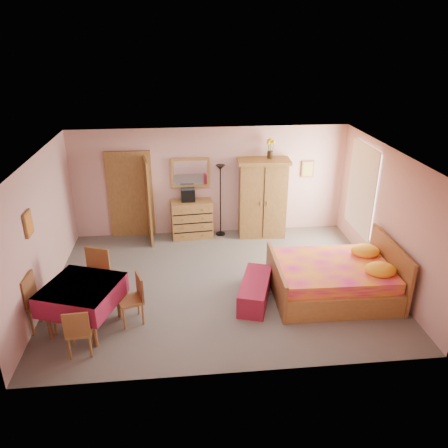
{
  "coord_description": "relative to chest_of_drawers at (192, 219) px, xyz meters",
  "views": [
    {
      "loc": [
        -0.69,
        -7.43,
        4.57
      ],
      "look_at": [
        0.1,
        0.3,
        1.15
      ],
      "focal_mm": 35.0,
      "sensor_mm": 36.0,
      "label": 1
    }
  ],
  "objects": [
    {
      "name": "wall_right",
      "position": [
        3.73,
        -2.24,
        0.84
      ],
      "size": [
        0.1,
        5.0,
        2.6
      ],
      "primitive_type": "cube",
      "color": "#D19D97",
      "rests_on": "floor"
    },
    {
      "name": "chair_north",
      "position": [
        -1.86,
        -2.71,
        0.06
      ],
      "size": [
        0.61,
        0.61,
        1.04
      ],
      "primitive_type": "cube",
      "rotation": [
        0.0,
        0.0,
        2.77
      ],
      "color": "brown",
      "rests_on": "floor"
    },
    {
      "name": "chair_west",
      "position": [
        -2.54,
        -3.37,
        0.05
      ],
      "size": [
        0.49,
        0.49,
        1.01
      ],
      "primitive_type": "cube",
      "rotation": [
        0.0,
        0.0,
        -1.64
      ],
      "color": "#945D32",
      "rests_on": "floor"
    },
    {
      "name": "wardrobe",
      "position": [
        1.69,
        -0.07,
        0.49
      ],
      "size": [
        1.24,
        0.69,
        1.9
      ],
      "primitive_type": "cube",
      "rotation": [
        0.0,
        0.0,
        -0.05
      ],
      "color": "olive",
      "rests_on": "floor"
    },
    {
      "name": "wall_mirror",
      "position": [
        0.0,
        0.21,
        1.09
      ],
      "size": [
        0.9,
        0.06,
        0.71
      ],
      "primitive_type": "cube",
      "rotation": [
        0.0,
        0.0,
        0.02
      ],
      "color": "white",
      "rests_on": "wall_back"
    },
    {
      "name": "wall_front",
      "position": [
        0.48,
        -4.74,
        0.84
      ],
      "size": [
        6.5,
        0.1,
        2.6
      ],
      "primitive_type": "cube",
      "color": "#D19D97",
      "rests_on": "floor"
    },
    {
      "name": "floor",
      "position": [
        0.48,
        -2.24,
        -0.46
      ],
      "size": [
        6.5,
        6.5,
        0.0
      ],
      "primitive_type": "plane",
      "color": "slate",
      "rests_on": "ground"
    },
    {
      "name": "sunflower_vase",
      "position": [
        1.85,
        0.04,
        1.67
      ],
      "size": [
        0.2,
        0.2,
        0.46
      ],
      "primitive_type": "cube",
      "rotation": [
        0.0,
        0.0,
        0.08
      ],
      "color": "yellow",
      "rests_on": "wardrobe"
    },
    {
      "name": "dining_table",
      "position": [
        -1.9,
        -3.4,
        -0.05
      ],
      "size": [
        1.44,
        1.44,
        0.82
      ],
      "primitive_type": "cube",
      "rotation": [
        0.0,
        0.0,
        -0.35
      ],
      "color": "maroon",
      "rests_on": "floor"
    },
    {
      "name": "chair_south",
      "position": [
        -1.85,
        -4.04,
        -0.04
      ],
      "size": [
        0.4,
        0.4,
        0.83
      ],
      "primitive_type": "cube",
      "rotation": [
        0.0,
        0.0,
        0.07
      ],
      "color": "olive",
      "rests_on": "floor"
    },
    {
      "name": "bench",
      "position": [
        1.06,
        -2.9,
        -0.24
      ],
      "size": [
        0.84,
        1.36,
        0.43
      ],
      "primitive_type": "cube",
      "rotation": [
        0.0,
        0.0,
        -0.31
      ],
      "color": "maroon",
      "rests_on": "floor"
    },
    {
      "name": "doorway",
      "position": [
        -1.42,
        0.23,
        0.57
      ],
      "size": [
        1.06,
        0.12,
        2.15
      ],
      "primitive_type": "cube",
      "color": "#9E6B35",
      "rests_on": "floor"
    },
    {
      "name": "wall_left",
      "position": [
        -2.77,
        -2.24,
        0.84
      ],
      "size": [
        0.1,
        5.0,
        2.6
      ],
      "primitive_type": "cube",
      "color": "#D19D97",
      "rests_on": "floor"
    },
    {
      "name": "bed",
      "position": [
        2.53,
        -2.83,
        0.06
      ],
      "size": [
        2.29,
        1.83,
        1.04
      ],
      "primitive_type": "cube",
      "rotation": [
        0.0,
        0.0,
        -0.02
      ],
      "color": "#DA1579",
      "rests_on": "floor"
    },
    {
      "name": "picture_left",
      "position": [
        -2.74,
        -2.84,
        1.24
      ],
      "size": [
        0.04,
        0.32,
        0.42
      ],
      "primitive_type": "cube",
      "color": "orange",
      "rests_on": "wall_left"
    },
    {
      "name": "ceiling",
      "position": [
        0.48,
        -2.24,
        2.14
      ],
      "size": [
        6.5,
        6.5,
        0.0
      ],
      "primitive_type": "plane",
      "rotation": [
        3.14,
        0.0,
        0.0
      ],
      "color": "brown",
      "rests_on": "wall_back"
    },
    {
      "name": "stereo",
      "position": [
        -0.07,
        0.04,
        0.61
      ],
      "size": [
        0.33,
        0.24,
        0.3
      ],
      "primitive_type": "cube",
      "rotation": [
        0.0,
        0.0,
        0.03
      ],
      "color": "black",
      "rests_on": "chest_of_drawers"
    },
    {
      "name": "floor_lamp",
      "position": [
        0.69,
        0.04,
        0.42
      ],
      "size": [
        0.27,
        0.27,
        1.76
      ],
      "primitive_type": "cube",
      "rotation": [
        0.0,
        0.0,
        0.23
      ],
      "color": "black",
      "rests_on": "floor"
    },
    {
      "name": "picture_back",
      "position": [
        2.83,
        0.23,
        1.09
      ],
      "size": [
        0.3,
        0.04,
        0.4
      ],
      "primitive_type": "cube",
      "color": "#D8BF59",
      "rests_on": "wall_back"
    },
    {
      "name": "chest_of_drawers",
      "position": [
        0.0,
        0.0,
        0.0
      ],
      "size": [
        1.0,
        0.56,
        0.91
      ],
      "primitive_type": "cube",
      "rotation": [
        0.0,
        0.0,
        0.08
      ],
      "color": "olive",
      "rests_on": "floor"
    },
    {
      "name": "chair_east",
      "position": [
        -1.16,
        -3.32,
        -0.02
      ],
      "size": [
        0.5,
        0.5,
        0.87
      ],
      "primitive_type": "cube",
      "rotation": [
        0.0,
        0.0,
        1.89
      ],
      "color": "#AB713A",
      "rests_on": "floor"
    },
    {
      "name": "window",
      "position": [
        3.69,
        -1.04,
        0.99
      ],
      "size": [
        0.08,
        1.4,
        1.95
      ],
      "primitive_type": "cube",
      "color": "white",
      "rests_on": "wall_right"
    },
    {
      "name": "wall_back",
      "position": [
        0.48,
        0.26,
        0.84
      ],
      "size": [
        6.5,
        0.1,
        2.6
      ],
      "primitive_type": "cube",
      "color": "#D19D97",
      "rests_on": "floor"
    }
  ]
}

